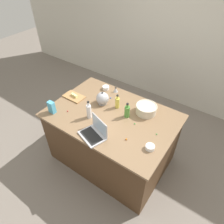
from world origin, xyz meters
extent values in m
plane|color=slate|center=(0.00, 0.00, 0.00)|extent=(12.00, 12.00, 0.00)
cube|color=beige|center=(0.00, 2.01, 1.30)|extent=(8.00, 0.10, 2.60)
cube|color=#4C331E|center=(0.00, 0.00, 0.43)|extent=(1.61, 1.10, 0.87)
cube|color=#846647|center=(0.00, 0.00, 0.89)|extent=(1.67, 1.16, 0.03)
cube|color=#B7B7BC|center=(0.03, -0.45, 0.91)|extent=(0.36, 0.31, 0.02)
cube|color=black|center=(0.02, -0.46, 0.92)|extent=(0.31, 0.23, 0.00)
cube|color=#B7B7BC|center=(0.06, -0.34, 1.02)|extent=(0.29, 0.10, 0.20)
cube|color=silver|center=(0.06, -0.35, 1.02)|extent=(0.26, 0.09, 0.18)
cylinder|color=beige|center=(0.34, 0.30, 0.96)|extent=(0.27, 0.27, 0.11)
cylinder|color=black|center=(0.34, 0.30, 0.96)|extent=(0.22, 0.22, 0.10)
torus|color=beige|center=(0.34, 0.30, 1.01)|extent=(0.28, 0.28, 0.02)
cylinder|color=white|center=(-0.21, -0.21, 1.00)|extent=(0.06, 0.06, 0.19)
cylinder|color=white|center=(-0.21, -0.21, 1.12)|extent=(0.03, 0.03, 0.05)
cylinder|color=black|center=(-0.21, -0.21, 1.15)|extent=(0.03, 0.03, 0.01)
cylinder|color=#DBC64C|center=(-0.03, 0.17, 0.98)|extent=(0.06, 0.06, 0.15)
cylinder|color=#DBC64C|center=(-0.03, 0.17, 1.07)|extent=(0.03, 0.03, 0.04)
cylinder|color=black|center=(-0.03, 0.17, 1.10)|extent=(0.03, 0.03, 0.01)
cylinder|color=#4C8C38|center=(0.18, 0.09, 0.98)|extent=(0.07, 0.07, 0.16)
cylinder|color=#4C8C38|center=(0.18, 0.09, 1.08)|extent=(0.03, 0.03, 0.04)
cylinder|color=black|center=(0.18, 0.09, 1.11)|extent=(0.03, 0.03, 0.01)
cylinder|color=#ADADB2|center=(-0.25, 0.13, 0.91)|extent=(0.13, 0.13, 0.01)
sphere|color=#ADADB2|center=(-0.25, 0.13, 0.98)|extent=(0.18, 0.18, 0.18)
cone|color=#ADADB2|center=(-0.17, 0.13, 1.00)|extent=(0.08, 0.03, 0.07)
sphere|color=black|center=(-0.25, 0.13, 1.07)|extent=(0.02, 0.02, 0.02)
cube|color=#AD7F4C|center=(-0.68, 0.00, 0.91)|extent=(0.31, 0.19, 0.02)
cube|color=#F4E58C|center=(-0.67, 0.00, 0.94)|extent=(0.11, 0.05, 0.04)
cylinder|color=white|center=(0.67, -0.22, 0.93)|extent=(0.10, 0.10, 0.05)
cylinder|color=white|center=(-0.42, 0.43, 0.93)|extent=(0.10, 0.10, 0.05)
cone|color=#B2B2B7|center=(-0.26, 0.47, 0.94)|extent=(0.07, 0.07, 0.07)
cylinder|color=black|center=(-0.26, 0.47, 0.97)|extent=(0.02, 0.02, 0.01)
cube|color=#4CA5CC|center=(-0.68, -0.41, 0.99)|extent=(0.09, 0.06, 0.17)
sphere|color=blue|center=(-0.22, 0.28, 0.91)|extent=(0.02, 0.02, 0.02)
sphere|color=red|center=(-0.53, -0.29, 0.91)|extent=(0.02, 0.02, 0.02)
sphere|color=green|center=(0.64, 0.02, 0.91)|extent=(0.01, 0.01, 0.01)
sphere|color=green|center=(0.33, 0.02, 0.91)|extent=(0.01, 0.01, 0.01)
sphere|color=orange|center=(0.39, -0.26, 0.91)|extent=(0.02, 0.02, 0.02)
camera|label=1|loc=(1.16, -1.65, 2.69)|focal=32.72mm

